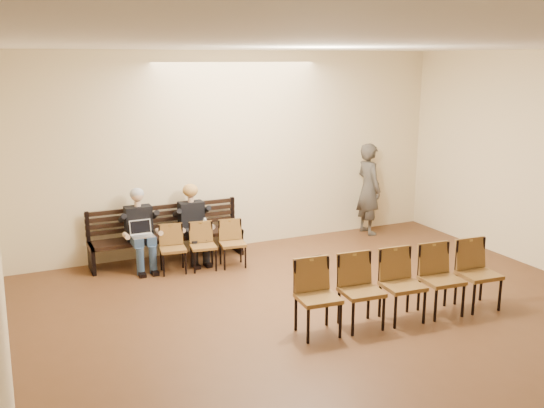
{
  "coord_description": "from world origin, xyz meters",
  "views": [
    {
      "loc": [
        -3.94,
        -4.99,
        3.36
      ],
      "look_at": [
        0.25,
        4.05,
        0.96
      ],
      "focal_mm": 40.0,
      "sensor_mm": 36.0,
      "label": 1
    }
  ],
  "objects_px": {
    "bag": "(316,266)",
    "chair_row_back": "(403,286)",
    "seated_man": "(140,230)",
    "water_bottle": "(205,232)",
    "bench": "(168,248)",
    "passerby": "(369,182)",
    "chair_row_front": "(203,247)",
    "seated_woman": "(193,226)",
    "laptop": "(143,237)"
  },
  "relations": [
    {
      "from": "bag",
      "to": "chair_row_back",
      "type": "relative_size",
      "value": 0.12
    },
    {
      "from": "seated_man",
      "to": "water_bottle",
      "type": "bearing_deg",
      "value": -16.52
    },
    {
      "from": "bench",
      "to": "seated_man",
      "type": "xyz_separation_m",
      "value": [
        -0.48,
        -0.12,
        0.41
      ]
    },
    {
      "from": "passerby",
      "to": "chair_row_front",
      "type": "distance_m",
      "value": 3.73
    },
    {
      "from": "passerby",
      "to": "chair_row_front",
      "type": "bearing_deg",
      "value": 101.07
    },
    {
      "from": "seated_woman",
      "to": "bench",
      "type": "bearing_deg",
      "value": 164.18
    },
    {
      "from": "seated_woman",
      "to": "passerby",
      "type": "distance_m",
      "value": 3.63
    },
    {
      "from": "seated_man",
      "to": "seated_woman",
      "type": "distance_m",
      "value": 0.9
    },
    {
      "from": "seated_woman",
      "to": "chair_row_front",
      "type": "height_order",
      "value": "seated_woman"
    },
    {
      "from": "bench",
      "to": "chair_row_back",
      "type": "relative_size",
      "value": 0.89
    },
    {
      "from": "water_bottle",
      "to": "bag",
      "type": "height_order",
      "value": "water_bottle"
    },
    {
      "from": "passerby",
      "to": "chair_row_front",
      "type": "relative_size",
      "value": 1.48
    },
    {
      "from": "bench",
      "to": "bag",
      "type": "bearing_deg",
      "value": -39.35
    },
    {
      "from": "bag",
      "to": "water_bottle",
      "type": "bearing_deg",
      "value": 140.24
    },
    {
      "from": "seated_woman",
      "to": "chair_row_back",
      "type": "bearing_deg",
      "value": -63.95
    },
    {
      "from": "water_bottle",
      "to": "bench",
      "type": "bearing_deg",
      "value": 141.79
    },
    {
      "from": "bag",
      "to": "chair_row_front",
      "type": "bearing_deg",
      "value": 148.15
    },
    {
      "from": "bag",
      "to": "chair_row_back",
      "type": "bearing_deg",
      "value": -85.22
    },
    {
      "from": "bag",
      "to": "bench",
      "type": "bearing_deg",
      "value": 140.65
    },
    {
      "from": "seated_woman",
      "to": "chair_row_back",
      "type": "relative_size",
      "value": 0.41
    },
    {
      "from": "seated_man",
      "to": "passerby",
      "type": "bearing_deg",
      "value": 1.65
    },
    {
      "from": "seated_man",
      "to": "chair_row_back",
      "type": "xyz_separation_m",
      "value": [
        2.62,
        -3.52,
        -0.17
      ]
    },
    {
      "from": "seated_woman",
      "to": "laptop",
      "type": "height_order",
      "value": "seated_woman"
    },
    {
      "from": "seated_woman",
      "to": "passerby",
      "type": "bearing_deg",
      "value": 2.07
    },
    {
      "from": "bench",
      "to": "chair_row_front",
      "type": "bearing_deg",
      "value": -57.45
    },
    {
      "from": "chair_row_front",
      "to": "seated_woman",
      "type": "bearing_deg",
      "value": 96.79
    },
    {
      "from": "seated_woman",
      "to": "laptop",
      "type": "relative_size",
      "value": 3.46
    },
    {
      "from": "bag",
      "to": "chair_row_back",
      "type": "height_order",
      "value": "chair_row_back"
    },
    {
      "from": "seated_woman",
      "to": "water_bottle",
      "type": "bearing_deg",
      "value": -69.87
    },
    {
      "from": "seated_man",
      "to": "laptop",
      "type": "bearing_deg",
      "value": -93.07
    },
    {
      "from": "water_bottle",
      "to": "chair_row_front",
      "type": "xyz_separation_m",
      "value": [
        -0.12,
        -0.23,
        -0.18
      ]
    },
    {
      "from": "seated_man",
      "to": "bag",
      "type": "relative_size",
      "value": 3.61
    },
    {
      "from": "bench",
      "to": "seated_man",
      "type": "height_order",
      "value": "seated_man"
    },
    {
      "from": "water_bottle",
      "to": "chair_row_back",
      "type": "xyz_separation_m",
      "value": [
        1.61,
        -3.22,
        -0.09
      ]
    },
    {
      "from": "water_bottle",
      "to": "passerby",
      "type": "bearing_deg",
      "value": 7.02
    },
    {
      "from": "water_bottle",
      "to": "chair_row_back",
      "type": "bearing_deg",
      "value": -63.43
    },
    {
      "from": "seated_woman",
      "to": "chair_row_front",
      "type": "bearing_deg",
      "value": -90.94
    },
    {
      "from": "passerby",
      "to": "chair_row_front",
      "type": "height_order",
      "value": "passerby"
    },
    {
      "from": "laptop",
      "to": "bag",
      "type": "distance_m",
      "value": 2.81
    },
    {
      "from": "bench",
      "to": "seated_man",
      "type": "relative_size",
      "value": 2.03
    },
    {
      "from": "seated_man",
      "to": "bag",
      "type": "xyz_separation_m",
      "value": [
        2.45,
        -1.5,
        -0.51
      ]
    },
    {
      "from": "bench",
      "to": "chair_row_front",
      "type": "relative_size",
      "value": 1.88
    },
    {
      "from": "seated_woman",
      "to": "passerby",
      "type": "height_order",
      "value": "passerby"
    },
    {
      "from": "laptop",
      "to": "passerby",
      "type": "distance_m",
      "value": 4.55
    },
    {
      "from": "seated_man",
      "to": "laptop",
      "type": "xyz_separation_m",
      "value": [
        -0.01,
        -0.22,
        -0.06
      ]
    },
    {
      "from": "laptop",
      "to": "water_bottle",
      "type": "distance_m",
      "value": 1.03
    },
    {
      "from": "bench",
      "to": "laptop",
      "type": "xyz_separation_m",
      "value": [
        -0.49,
        -0.34,
        0.35
      ]
    },
    {
      "from": "seated_man",
      "to": "chair_row_front",
      "type": "bearing_deg",
      "value": -30.69
    },
    {
      "from": "bench",
      "to": "passerby",
      "type": "height_order",
      "value": "passerby"
    },
    {
      "from": "chair_row_front",
      "to": "passerby",
      "type": "bearing_deg",
      "value": 18.08
    }
  ]
}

